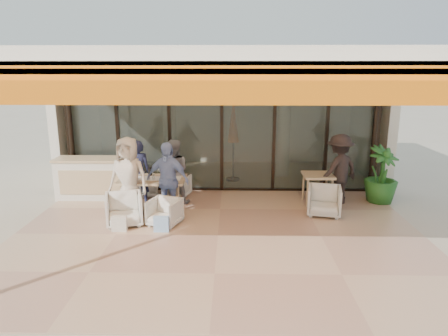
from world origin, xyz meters
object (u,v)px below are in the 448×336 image
at_px(chair_far_left, 144,185).
at_px(standing_woman, 339,170).
at_px(diner_periwinkle, 167,180).
at_px(diner_cream, 129,178).
at_px(diner_navy, 138,172).
at_px(side_table, 318,179).
at_px(chair_near_right, 164,211).
at_px(chair_near_left, 124,208).
at_px(host_counter, 94,178).
at_px(potted_palm, 381,175).
at_px(diner_grey, 173,172).
at_px(side_chair, 324,199).
at_px(dining_table, 152,181).
at_px(chair_far_right, 177,185).

xyz_separation_m(chair_far_left, standing_woman, (4.77, -0.47, 0.55)).
bearing_deg(diner_periwinkle, chair_far_left, 138.28).
bearing_deg(diner_cream, diner_navy, 100.32).
xyz_separation_m(diner_cream, side_table, (4.28, 0.91, -0.25)).
bearing_deg(chair_near_right, diner_navy, 140.09).
bearing_deg(chair_near_left, standing_woman, 0.48).
bearing_deg(host_counter, diner_periwinkle, -31.21).
distance_m(chair_near_right, diner_navy, 1.70).
distance_m(chair_far_left, side_table, 4.32).
relative_size(side_table, standing_woman, 0.44).
distance_m(side_table, potted_palm, 1.56).
distance_m(side_table, standing_woman, 0.53).
bearing_deg(diner_cream, potted_palm, 20.58).
relative_size(diner_navy, standing_woman, 0.91).
bearing_deg(chair_near_left, diner_grey, 42.83).
height_order(diner_grey, side_chair, diner_grey).
bearing_deg(diner_grey, diner_navy, -5.59).
height_order(chair_far_left, diner_grey, diner_grey).
bearing_deg(side_chair, potted_palm, 41.62).
relative_size(chair_far_left, diner_cream, 0.35).
distance_m(dining_table, diner_cream, 0.65).
bearing_deg(dining_table, side_table, 6.65).
height_order(host_counter, chair_far_left, host_counter).
distance_m(chair_near_left, potted_palm, 6.04).
height_order(chair_near_left, potted_palm, potted_palm).
bearing_deg(side_chair, chair_far_left, 175.34).
bearing_deg(diner_navy, diner_cream, 76.66).
relative_size(dining_table, diner_navy, 0.97).
bearing_deg(diner_grey, chair_near_right, 84.41).
distance_m(diner_cream, diner_periwinkle, 0.84).
xyz_separation_m(chair_far_right, diner_periwinkle, (0.00, -1.40, 0.52)).
relative_size(chair_far_right, diner_cream, 0.35).
bearing_deg(diner_periwinkle, dining_table, 150.46).
bearing_deg(dining_table, standing_woman, 6.19).
bearing_deg(diner_periwinkle, host_counter, 166.11).
bearing_deg(diner_navy, diner_grey, 166.66).
xyz_separation_m(host_counter, chair_near_right, (2.04, -1.74, -0.22)).
relative_size(host_counter, diner_periwinkle, 1.11).
bearing_deg(chair_far_left, chair_far_right, 158.18).
relative_size(dining_table, chair_near_right, 2.41).
relative_size(chair_near_left, side_table, 0.99).
bearing_deg(diner_grey, standing_woman, 174.84).
height_order(diner_navy, side_table, diner_navy).
bearing_deg(potted_palm, diner_cream, -169.74).
bearing_deg(chair_near_left, host_counter, 108.43).
relative_size(chair_near_left, potted_palm, 0.53).
height_order(dining_table, chair_far_right, dining_table).
xyz_separation_m(diner_navy, side_table, (4.28, 0.01, -0.14)).
distance_m(chair_near_left, standing_woman, 5.00).
bearing_deg(diner_periwinkle, side_table, 32.11).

